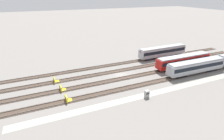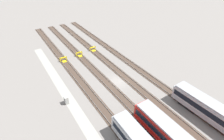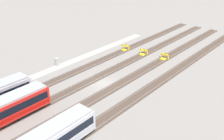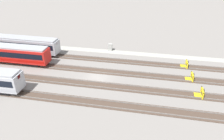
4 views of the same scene
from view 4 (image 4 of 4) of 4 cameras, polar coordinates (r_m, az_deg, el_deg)
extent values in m
plane|color=gray|center=(39.05, -3.66, -1.98)|extent=(400.00, 400.00, 0.00)
cube|color=#9E9E93|center=(49.18, -0.29, 4.82)|extent=(54.00, 2.00, 0.01)
cube|color=#47382D|center=(45.28, -1.38, 2.66)|extent=(90.00, 2.23, 0.06)
cube|color=slate|center=(44.60, -1.58, 2.38)|extent=(90.00, 0.07, 0.15)
cube|color=slate|center=(45.86, -1.19, 3.16)|extent=(90.00, 0.07, 0.15)
cube|color=#47382D|center=(41.07, -2.83, -0.25)|extent=(90.00, 2.24, 0.06)
cube|color=slate|center=(40.42, -3.07, -0.60)|extent=(90.00, 0.07, 0.15)
cube|color=slate|center=(41.64, -2.60, 0.34)|extent=(90.00, 0.07, 0.15)
cube|color=#47382D|center=(37.03, -4.59, -3.81)|extent=(90.00, 2.24, 0.06)
cube|color=slate|center=(36.40, -4.89, -4.26)|extent=(90.00, 0.07, 0.15)
cube|color=slate|center=(37.56, -4.31, -3.10)|extent=(90.00, 0.07, 0.15)
cube|color=#47382D|center=(33.21, -6.80, -8.21)|extent=(90.00, 2.23, 0.06)
cube|color=slate|center=(32.61, -7.18, -8.80)|extent=(90.00, 0.07, 0.15)
cube|color=slate|center=(33.70, -6.45, -7.36)|extent=(90.00, 0.07, 0.15)
cube|color=red|center=(36.10, -23.23, -1.62)|extent=(0.10, 0.70, 0.56)
cube|color=black|center=(39.25, -26.68, -4.56)|extent=(3.65, 2.32, 0.70)
cube|color=#ADAFB7|center=(51.97, -23.11, 6.24)|extent=(18.05, 3.12, 2.70)
cube|color=black|center=(51.86, -23.17, 6.57)|extent=(17.33, 3.14, 1.08)
cube|color=#9EA0A8|center=(52.23, -22.95, 5.48)|extent=(17.69, 3.14, 0.54)
cube|color=#999BA0|center=(51.48, -23.42, 7.78)|extent=(17.50, 2.83, 0.30)
cube|color=red|center=(47.17, -14.23, 6.86)|extent=(0.09, 0.70, 0.56)
cube|color=black|center=(49.70, -17.39, 4.15)|extent=(3.64, 2.30, 0.70)
cube|color=red|center=(48.41, -26.03, 4.03)|extent=(18.01, 2.88, 2.70)
cube|color=black|center=(48.29, -26.11, 4.38)|extent=(17.29, 2.92, 1.08)
cube|color=#B70F0A|center=(48.69, -25.84, 3.23)|extent=(17.65, 2.91, 0.54)
cube|color=#999BA0|center=(47.88, -26.41, 5.66)|extent=(17.47, 2.60, 0.30)
cube|color=red|center=(43.39, -16.65, 4.60)|extent=(0.08, 0.70, 0.56)
cube|color=black|center=(46.07, -19.95, 1.76)|extent=(3.61, 2.26, 0.70)
cube|color=yellow|center=(43.91, 19.06, 0.91)|extent=(0.18, 0.18, 1.15)
cube|color=yellow|center=(45.51, 18.78, 1.95)|extent=(0.18, 0.18, 1.15)
cube|color=yellow|center=(44.53, 19.00, 1.92)|extent=(0.29, 2.01, 0.30)
cube|color=yellow|center=(44.82, 18.13, 0.95)|extent=(1.13, 1.11, 0.18)
cube|color=black|center=(44.56, 19.23, 1.90)|extent=(0.13, 0.60, 0.44)
cube|color=yellow|center=(39.75, 20.38, -2.34)|extent=(0.18, 0.18, 1.15)
cube|color=yellow|center=(41.30, 20.03, -1.08)|extent=(0.18, 0.18, 1.15)
cube|color=yellow|center=(40.32, 20.30, -1.17)|extent=(0.28, 2.00, 0.30)
cube|color=yellow|center=(40.65, 19.33, -2.23)|extent=(1.12, 1.10, 0.18)
cube|color=black|center=(40.36, 20.55, -1.19)|extent=(0.13, 0.60, 0.44)
cube|color=yellow|center=(35.87, 22.65, -6.37)|extent=(0.18, 0.18, 1.15)
cube|color=yellow|center=(37.36, 22.30, -4.82)|extent=(0.18, 0.18, 1.15)
cube|color=yellow|center=(36.39, 22.59, -5.03)|extent=(0.30, 2.01, 0.30)
cube|color=yellow|center=(36.76, 21.49, -6.14)|extent=(1.13, 1.11, 0.18)
cube|color=black|center=(36.43, 22.87, -5.05)|extent=(0.14, 0.60, 0.44)
cube|color=#9E9E99|center=(49.61, -0.47, 6.03)|extent=(0.90, 0.70, 1.60)
cube|color=#333338|center=(49.84, -0.38, 6.44)|extent=(0.70, 0.04, 0.36)
camera|label=1|loc=(72.22, 21.73, 27.54)|focal=28.00mm
camera|label=2|loc=(62.05, -27.40, 30.27)|focal=28.00mm
camera|label=3|loc=(39.17, -76.54, 11.70)|focal=42.00mm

